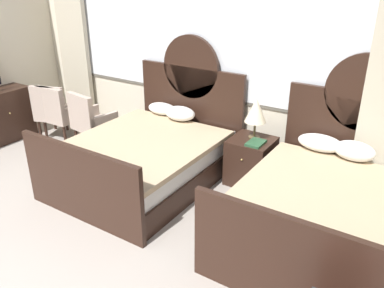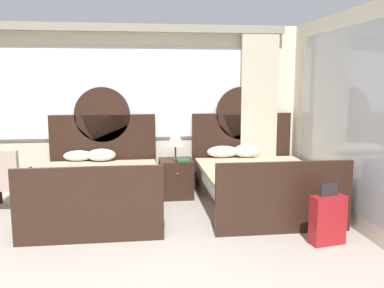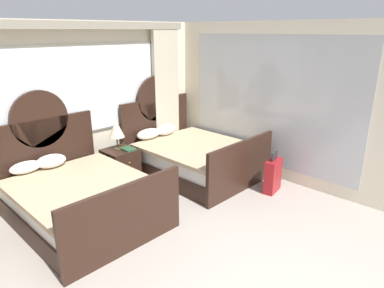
# 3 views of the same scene
# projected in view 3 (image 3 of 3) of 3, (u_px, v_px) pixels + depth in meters

# --- Properties ---
(wall_back_window) EXTENTS (6.13, 0.22, 2.70)m
(wall_back_window) POSITION_uv_depth(u_px,v_px,m) (43.00, 107.00, 5.24)
(wall_back_window) COLOR beige
(wall_back_window) RESTS_ON ground_plane
(wall_right_mirror) EXTENTS (0.08, 4.78, 2.70)m
(wall_right_mirror) POSITION_uv_depth(u_px,v_px,m) (284.00, 104.00, 5.82)
(wall_right_mirror) COLOR beige
(wall_right_mirror) RESTS_ON ground_plane
(bed_near_window) EXTENTS (1.66, 2.17, 1.71)m
(bed_near_window) POSITION_uv_depth(u_px,v_px,m) (79.00, 197.00, 4.77)
(bed_near_window) COLOR black
(bed_near_window) RESTS_ON ground_plane
(bed_near_mirror) EXTENTS (1.66, 2.17, 1.71)m
(bed_near_mirror) POSITION_uv_depth(u_px,v_px,m) (192.00, 156.00, 6.32)
(bed_near_mirror) COLOR black
(bed_near_mirror) RESTS_ON ground_plane
(nightstand_between_beds) EXTENTS (0.52, 0.54, 0.59)m
(nightstand_between_beds) POSITION_uv_depth(u_px,v_px,m) (121.00, 166.00, 5.99)
(nightstand_between_beds) COLOR black
(nightstand_between_beds) RESTS_ON ground_plane
(table_lamp_on_nightstand) EXTENTS (0.27, 0.27, 0.52)m
(table_lamp_on_nightstand) POSITION_uv_depth(u_px,v_px,m) (116.00, 129.00, 5.81)
(table_lamp_on_nightstand) COLOR brown
(table_lamp_on_nightstand) RESTS_ON nightstand_between_beds
(book_on_nightstand) EXTENTS (0.18, 0.26, 0.03)m
(book_on_nightstand) POSITION_uv_depth(u_px,v_px,m) (128.00, 149.00, 5.88)
(book_on_nightstand) COLOR #285133
(book_on_nightstand) RESTS_ON nightstand_between_beds
(suitcase_on_floor) EXTENTS (0.41, 0.23, 0.69)m
(suitcase_on_floor) POSITION_uv_depth(u_px,v_px,m) (273.00, 175.00, 5.62)
(suitcase_on_floor) COLOR maroon
(suitcase_on_floor) RESTS_ON ground_plane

